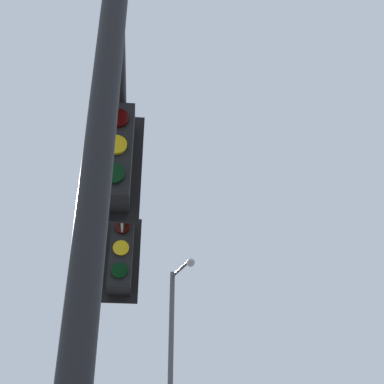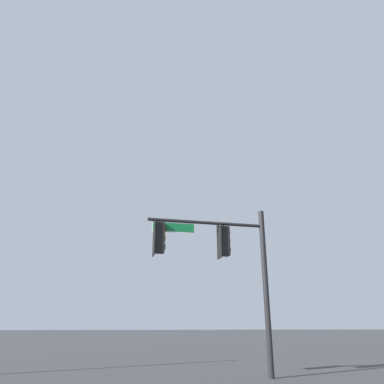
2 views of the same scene
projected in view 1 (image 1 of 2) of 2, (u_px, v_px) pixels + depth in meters
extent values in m
cylinder|color=black|center=(89.00, 246.00, 3.19)|extent=(0.21, 0.21, 5.94)
cylinder|color=black|center=(122.00, 141.00, 6.30)|extent=(4.45, 0.26, 0.12)
cube|color=black|center=(117.00, 166.00, 5.55)|extent=(0.05, 0.52, 1.30)
cube|color=black|center=(116.00, 156.00, 5.39)|extent=(0.37, 0.33, 1.10)
cylinder|color=black|center=(120.00, 109.00, 5.70)|extent=(0.04, 0.04, 0.12)
cylinder|color=#340503|center=(118.00, 118.00, 5.38)|extent=(0.04, 0.22, 0.22)
cylinder|color=yellow|center=(116.00, 145.00, 5.22)|extent=(0.04, 0.22, 0.22)
cylinder|color=black|center=(113.00, 173.00, 5.05)|extent=(0.04, 0.22, 0.22)
cube|color=black|center=(122.00, 259.00, 7.65)|extent=(0.05, 0.52, 1.30)
cube|color=black|center=(121.00, 254.00, 7.49)|extent=(0.37, 0.33, 1.10)
cylinder|color=black|center=(124.00, 215.00, 7.80)|extent=(0.04, 0.04, 0.12)
cylinder|color=#340503|center=(123.00, 226.00, 7.48)|extent=(0.04, 0.22, 0.22)
cylinder|color=yellow|center=(121.00, 248.00, 7.32)|extent=(0.04, 0.22, 0.22)
cylinder|color=black|center=(119.00, 270.00, 7.15)|extent=(0.04, 0.22, 0.22)
cube|color=#0F602D|center=(123.00, 210.00, 7.26)|extent=(1.52, 0.09, 0.31)
cube|color=white|center=(123.00, 210.00, 7.26)|extent=(1.58, 0.07, 0.37)
cylinder|color=#4C4C51|center=(181.00, 268.00, 18.59)|extent=(1.58, 0.66, 0.10)
ellipsoid|color=silver|center=(191.00, 263.00, 17.89)|extent=(0.56, 0.28, 0.20)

